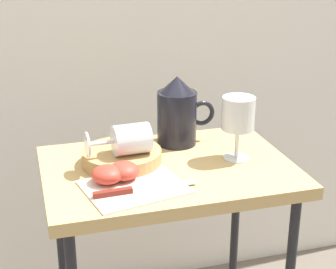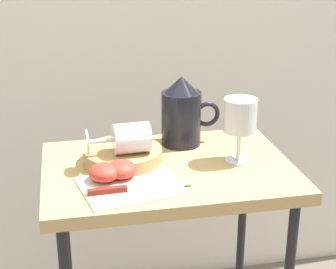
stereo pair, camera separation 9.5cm
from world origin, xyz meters
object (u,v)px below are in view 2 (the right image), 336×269
wine_glass_tipped_near (129,138)px  apple_half_right (121,169)px  basket_tray (123,155)px  knife (125,189)px  pitcher (182,117)px  table (168,193)px  apple_half_left (105,172)px  wine_glass_upright (240,119)px

wine_glass_tipped_near → apple_half_right: 0.09m
basket_tray → apple_half_right: size_ratio=2.69×
apple_half_right → knife: 0.07m
basket_tray → apple_half_right: apple_half_right is taller
basket_tray → knife: 0.16m
apple_half_right → pitcher: bearing=45.0°
basket_tray → knife: basket_tray is taller
table → wine_glass_tipped_near: wine_glass_tipped_near is taller
apple_half_left → apple_half_right: (0.04, 0.01, 0.00)m
table → apple_half_left: bearing=-159.5°
basket_tray → wine_glass_tipped_near: (0.01, -0.03, 0.05)m
wine_glass_upright → wine_glass_tipped_near: 0.27m
basket_tray → table: bearing=-21.7°
apple_half_left → wine_glass_tipped_near: bearing=48.0°
table → apple_half_right: apple_half_right is taller
basket_tray → wine_glass_tipped_near: bearing=-60.7°
pitcher → apple_half_right: 0.26m
pitcher → knife: size_ratio=0.79×
knife → apple_half_right: bearing=89.4°
knife → wine_glass_upright: bearing=21.1°
apple_half_left → apple_half_right: same height
wine_glass_upright → wine_glass_tipped_near: wine_glass_upright is taller
pitcher → knife: 0.32m
table → basket_tray: size_ratio=3.58×
pitcher → wine_glass_tipped_near: bearing=-142.9°
apple_half_left → apple_half_right: 0.04m
apple_half_right → knife: size_ratio=0.31×
apple_half_left → apple_half_right: bearing=12.5°
basket_tray → pitcher: 0.20m
basket_tray → pitcher: pitcher is taller
pitcher → knife: pitcher is taller
apple_half_left → table: bearing=20.5°
pitcher → apple_half_right: pitcher is taller
pitcher → apple_half_left: (-0.22, -0.19, -0.05)m
wine_glass_upright → apple_half_right: size_ratio=2.23×
wine_glass_tipped_near → knife: bearing=-102.1°
table → pitcher: pitcher is taller
pitcher → apple_half_left: 0.29m
wine_glass_tipped_near → knife: 0.15m
wine_glass_tipped_near → knife: (-0.03, -0.14, -0.06)m
wine_glass_upright → apple_half_left: bearing=-171.3°
basket_tray → apple_half_left: bearing=-117.6°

